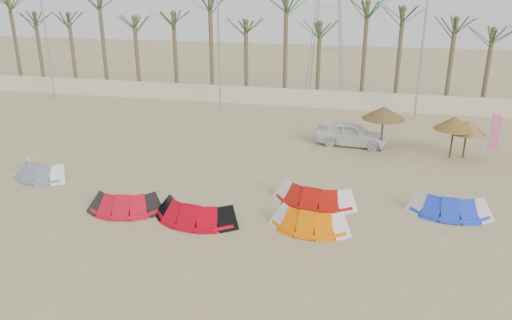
% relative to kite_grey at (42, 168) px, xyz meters
% --- Properties ---
extents(ground, '(120.00, 120.00, 0.00)m').
position_rel_kite_grey_xyz_m(ground, '(10.48, -4.83, -0.42)').
color(ground, tan).
rests_on(ground, ground).
extents(boundary_wall, '(60.00, 0.30, 1.30)m').
position_rel_kite_grey_xyz_m(boundary_wall, '(10.48, 17.17, 0.23)').
color(boundary_wall, beige).
rests_on(boundary_wall, ground).
extents(palm_line, '(52.00, 4.00, 7.70)m').
position_rel_kite_grey_xyz_m(palm_line, '(11.14, 18.67, 6.03)').
color(palm_line, brown).
rests_on(palm_line, ground).
extents(lamp_a, '(1.25, 0.14, 11.00)m').
position_rel_kite_grey_xyz_m(lamp_a, '(-9.49, 15.17, 5.35)').
color(lamp_a, '#A5A8AD').
rests_on(lamp_a, ground).
extents(lamp_b, '(1.25, 0.14, 11.00)m').
position_rel_kite_grey_xyz_m(lamp_b, '(4.51, 15.17, 5.35)').
color(lamp_b, '#A5A8AD').
rests_on(lamp_b, ground).
extents(lamp_c, '(1.25, 0.14, 11.00)m').
position_rel_kite_grey_xyz_m(lamp_c, '(18.51, 15.17, 5.35)').
color(lamp_c, '#A5A8AD').
rests_on(lamp_c, ground).
extents(pylon, '(3.00, 3.00, 14.00)m').
position_rel_kite_grey_xyz_m(pylon, '(11.48, 23.17, -0.42)').
color(pylon, '#A5A8AD').
rests_on(pylon, ground).
extents(kite_grey, '(3.28, 2.04, 0.90)m').
position_rel_kite_grey_xyz_m(kite_grey, '(0.00, 0.00, 0.00)').
color(kite_grey, slate).
rests_on(kite_grey, ground).
extents(kite_red_left, '(3.25, 1.97, 0.90)m').
position_rel_kite_grey_xyz_m(kite_red_left, '(5.83, -2.50, -0.00)').
color(kite_red_left, red).
rests_on(kite_red_left, ground).
extents(kite_red_mid, '(3.63, 1.94, 0.90)m').
position_rel_kite_grey_xyz_m(kite_red_mid, '(8.93, -2.62, 0.00)').
color(kite_red_mid, '#B60011').
rests_on(kite_red_mid, ground).
extents(kite_red_right, '(3.71, 2.08, 0.90)m').
position_rel_kite_grey_xyz_m(kite_red_right, '(13.35, 0.11, 0.00)').
color(kite_red_right, '#AF1008').
rests_on(kite_red_right, ground).
extents(kite_orange, '(3.22, 1.85, 0.90)m').
position_rel_kite_grey_xyz_m(kite_orange, '(13.45, -2.30, 0.00)').
color(kite_orange, '#F66A00').
rests_on(kite_orange, ground).
extents(kite_blue, '(3.30, 1.70, 0.90)m').
position_rel_kite_grey_xyz_m(kite_blue, '(18.88, 0.27, 0.00)').
color(kite_blue, blue).
rests_on(kite_blue, ground).
extents(parasol_left, '(2.38, 2.38, 2.61)m').
position_rel_kite_grey_xyz_m(parasol_left, '(16.17, 7.61, 1.83)').
color(parasol_left, '#4C331E').
rests_on(parasol_left, ground).
extents(parasol_mid, '(2.11, 2.11, 2.32)m').
position_rel_kite_grey_xyz_m(parasol_mid, '(19.83, 7.35, 1.55)').
color(parasol_mid, '#4C331E').
rests_on(parasol_mid, ground).
extents(parasol_right, '(1.99, 1.99, 2.10)m').
position_rel_kite_grey_xyz_m(parasol_right, '(20.53, 7.55, 1.33)').
color(parasol_right, '#4C331E').
rests_on(parasol_right, ground).
extents(flag_pink, '(0.45, 0.10, 2.78)m').
position_rel_kite_grey_xyz_m(flag_pink, '(21.75, 6.95, 1.23)').
color(flag_pink, '#A5A8AD').
rests_on(flag_pink, ground).
extents(car, '(4.18, 2.00, 1.38)m').
position_rel_kite_grey_xyz_m(car, '(14.46, 8.39, 0.27)').
color(car, white).
rests_on(car, ground).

